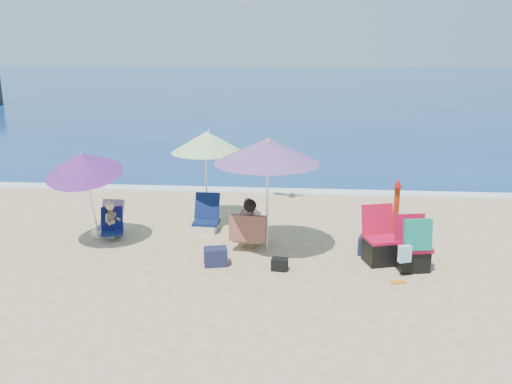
# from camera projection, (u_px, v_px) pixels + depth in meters

# --- Properties ---
(ground) EXTENTS (120.00, 120.00, 0.00)m
(ground) POSITION_uv_depth(u_px,v_px,m) (268.00, 266.00, 9.80)
(ground) COLOR #D8BC84
(ground) RESTS_ON ground
(sea) EXTENTS (120.00, 80.00, 0.12)m
(sea) POSITION_uv_depth(u_px,v_px,m) (297.00, 85.00, 53.08)
(sea) COLOR navy
(sea) RESTS_ON ground
(foam) EXTENTS (120.00, 0.50, 0.04)m
(foam) POSITION_uv_depth(u_px,v_px,m) (280.00, 191.00, 14.70)
(foam) COLOR white
(foam) RESTS_ON ground
(umbrella_turquoise) EXTENTS (2.59, 2.59, 2.25)m
(umbrella_turquoise) POSITION_uv_depth(u_px,v_px,m) (267.00, 151.00, 9.89)
(umbrella_turquoise) COLOR silver
(umbrella_turquoise) RESTS_ON ground
(umbrella_striped) EXTENTS (1.88, 1.88, 2.09)m
(umbrella_striped) POSITION_uv_depth(u_px,v_px,m) (207.00, 142.00, 11.67)
(umbrella_striped) COLOR silver
(umbrella_striped) RESTS_ON ground
(umbrella_blue) EXTENTS (1.55, 1.61, 2.03)m
(umbrella_blue) POSITION_uv_depth(u_px,v_px,m) (83.00, 164.00, 10.35)
(umbrella_blue) COLOR silver
(umbrella_blue) RESTS_ON ground
(furled_umbrella) EXTENTS (0.16, 0.20, 1.41)m
(furled_umbrella) POSITION_uv_depth(u_px,v_px,m) (396.00, 211.00, 10.43)
(furled_umbrella) COLOR #B92E0D
(furled_umbrella) RESTS_ON ground
(chair_navy) EXTENTS (0.61, 0.68, 0.76)m
(chair_navy) POSITION_uv_depth(u_px,v_px,m) (205.00, 221.00, 11.64)
(chair_navy) COLOR #0B1A42
(chair_navy) RESTS_ON ground
(chair_rainbow) EXTENTS (0.58, 0.64, 0.68)m
(chair_rainbow) POSITION_uv_depth(u_px,v_px,m) (109.00, 225.00, 11.43)
(chair_rainbow) COLOR #F16655
(chair_rainbow) RESTS_ON ground
(camp_chair_left) EXTENTS (0.74, 0.73, 1.03)m
(camp_chair_left) POSITION_uv_depth(u_px,v_px,m) (381.00, 246.00, 9.91)
(camp_chair_left) COLOR #B00C30
(camp_chair_left) RESTS_ON ground
(camp_chair_right) EXTENTS (0.66, 0.81, 0.99)m
(camp_chair_right) POSITION_uv_depth(u_px,v_px,m) (412.00, 251.00, 9.55)
(camp_chair_right) COLOR red
(camp_chair_right) RESTS_ON ground
(person_center) EXTENTS (0.72, 0.68, 1.03)m
(person_center) POSITION_uv_depth(u_px,v_px,m) (248.00, 225.00, 10.48)
(person_center) COLOR tan
(person_center) RESTS_ON ground
(person_left) EXTENTS (0.56, 0.61, 0.80)m
(person_left) POSITION_uv_depth(u_px,v_px,m) (112.00, 221.00, 11.13)
(person_left) COLOR tan
(person_left) RESTS_ON ground
(bag_navy_a) EXTENTS (0.47, 0.38, 0.32)m
(bag_navy_a) POSITION_uv_depth(u_px,v_px,m) (216.00, 257.00, 9.81)
(bag_navy_a) COLOR #1A1D3B
(bag_navy_a) RESTS_ON ground
(bag_tan) EXTENTS (0.33, 0.27, 0.25)m
(bag_tan) POSITION_uv_depth(u_px,v_px,m) (258.00, 236.00, 10.98)
(bag_tan) COLOR tan
(bag_tan) RESTS_ON ground
(bag_navy_b) EXTENTS (0.53, 0.45, 0.34)m
(bag_navy_b) POSITION_uv_depth(u_px,v_px,m) (371.00, 246.00, 10.30)
(bag_navy_b) COLOR #171E33
(bag_navy_b) RESTS_ON ground
(bag_black_b) EXTENTS (0.30, 0.23, 0.22)m
(bag_black_b) POSITION_uv_depth(u_px,v_px,m) (280.00, 264.00, 9.60)
(bag_black_b) COLOR black
(bag_black_b) RESTS_ON ground
(orange_item) EXTENTS (0.26, 0.16, 0.03)m
(orange_item) POSITION_uv_depth(u_px,v_px,m) (398.00, 282.00, 9.10)
(orange_item) COLOR orange
(orange_item) RESTS_ON ground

